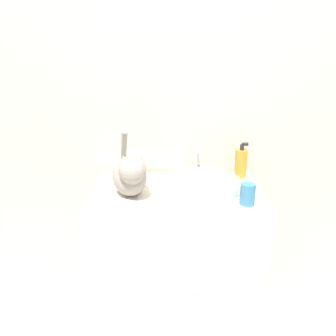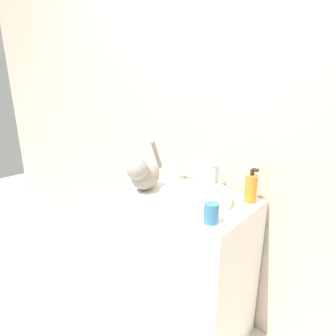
{
  "view_description": "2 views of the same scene",
  "coord_description": "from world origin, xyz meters",
  "px_view_note": "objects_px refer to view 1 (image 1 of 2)",
  "views": [
    {
      "loc": [
        -0.01,
        -1.17,
        1.45
      ],
      "look_at": [
        -0.04,
        0.21,
        0.97
      ],
      "focal_mm": 35.0,
      "sensor_mm": 36.0,
      "label": 1
    },
    {
      "loc": [
        0.83,
        -0.81,
        1.41
      ],
      "look_at": [
        -0.06,
        0.21,
        1.01
      ],
      "focal_mm": 28.0,
      "sensor_mm": 36.0,
      "label": 2
    }
  ],
  "objects_px": {
    "spray_bottle": "(141,162)",
    "cup": "(248,194)",
    "soap_bottle": "(241,163)",
    "cat": "(130,174)"
  },
  "relations": [
    {
      "from": "spray_bottle",
      "to": "soap_bottle",
      "type": "bearing_deg",
      "value": -0.44
    },
    {
      "from": "soap_bottle",
      "to": "spray_bottle",
      "type": "bearing_deg",
      "value": 179.56
    },
    {
      "from": "cat",
      "to": "spray_bottle",
      "type": "bearing_deg",
      "value": 157.52
    },
    {
      "from": "spray_bottle",
      "to": "cup",
      "type": "relative_size",
      "value": 1.79
    },
    {
      "from": "cat",
      "to": "cup",
      "type": "xyz_separation_m",
      "value": [
        0.5,
        -0.08,
        -0.06
      ]
    },
    {
      "from": "spray_bottle",
      "to": "cup",
      "type": "distance_m",
      "value": 0.58
    },
    {
      "from": "spray_bottle",
      "to": "cup",
      "type": "height_order",
      "value": "spray_bottle"
    },
    {
      "from": "soap_bottle",
      "to": "cat",
      "type": "bearing_deg",
      "value": -155.64
    },
    {
      "from": "cat",
      "to": "spray_bottle",
      "type": "xyz_separation_m",
      "value": [
        0.02,
        0.24,
        -0.02
      ]
    },
    {
      "from": "spray_bottle",
      "to": "cat",
      "type": "bearing_deg",
      "value": -95.79
    }
  ]
}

